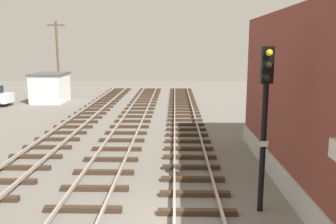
% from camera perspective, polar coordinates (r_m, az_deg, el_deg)
% --- Properties ---
extents(track_near_building, '(2.50, 67.59, 0.32)m').
position_cam_1_polar(track_near_building, '(10.97, 4.97, -17.23)').
color(track_near_building, '#38281C').
rests_on(track_near_building, ground).
extents(track_centre, '(2.50, 67.59, 0.32)m').
position_cam_1_polar(track_centre, '(11.33, -14.61, -16.57)').
color(track_centre, '#38281C').
rests_on(track_centre, ground).
extents(signal_mast, '(0.36, 0.40, 5.22)m').
position_cam_1_polar(signal_mast, '(11.24, 15.32, 0.21)').
color(signal_mast, black).
rests_on(signal_mast, ground).
extents(control_hut, '(3.00, 3.80, 2.76)m').
position_cam_1_polar(control_hut, '(35.34, -18.42, 3.77)').
color(control_hut, silver).
rests_on(control_hut, ground).
extents(utility_pole_far, '(1.80, 0.24, 7.77)m').
position_cam_1_polar(utility_pole_far, '(39.40, -17.30, 8.40)').
color(utility_pole_far, brown).
rests_on(utility_pole_far, ground).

